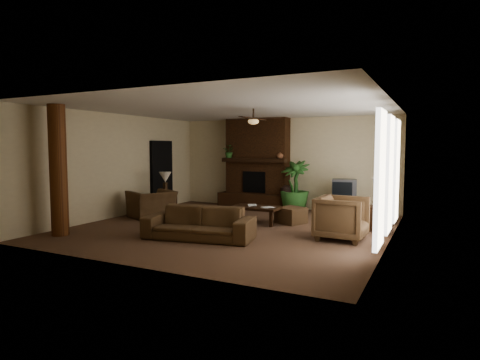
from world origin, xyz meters
The scene contains 23 objects.
room_shell centered at (0.00, 0.00, 1.40)m, with size 7.00×7.00×7.00m.
fireplace centered at (-0.80, 3.22, 1.16)m, with size 2.40×0.70×2.80m.
windows centered at (3.45, 0.20, 1.35)m, with size 0.08×3.65×2.35m.
log_column centered at (-2.95, -2.40, 1.40)m, with size 0.36×0.36×2.80m, color brown.
doorway centered at (-3.44, 1.80, 1.05)m, with size 0.10×1.00×2.10m, color black.
ceiling_fan centered at (0.40, 0.30, 2.53)m, with size 1.35×1.35×0.37m.
sofa centered at (-0.08, -1.37, 0.44)m, with size 2.26×0.66×0.88m, color #4E3821.
armchair_left centered at (-2.60, 0.26, 0.49)m, with size 1.11×0.72×0.97m, color #4E3821.
armchair_right centered at (2.60, -0.14, 0.49)m, with size 0.96×0.90×0.99m, color #4E3821.
coffee_table centered at (0.30, 0.71, 0.37)m, with size 1.20×0.70×0.43m.
ottoman centered at (1.07, 1.12, 0.20)m, with size 0.60×0.60×0.40m, color #4E3821.
tv_stand centered at (2.02, 2.79, 0.25)m, with size 0.85×0.50×0.50m, color #B8B8BB.
tv centered at (2.02, 2.80, 0.76)m, with size 0.73×0.64×0.52m.
floor_vase centered at (0.28, 2.97, 0.43)m, with size 0.34×0.34×0.77m.
floor_plant centered at (0.58, 2.84, 0.42)m, with size 0.85×1.51×0.85m, color #2B5A24.
side_table_left centered at (-2.67, 0.94, 0.28)m, with size 0.50×0.50×0.55m, color black.
lamp_left centered at (-2.63, 0.91, 1.00)m, with size 0.36×0.36×0.65m.
side_table_right centered at (3.15, 1.16, 0.28)m, with size 0.50×0.50×0.55m, color black.
lamp_right centered at (3.15, 1.15, 1.00)m, with size 0.44×0.44×0.65m.
mantel_plant centered at (-1.63, 2.93, 1.72)m, with size 0.38×0.42×0.33m, color #2B5A24.
mantel_vase centered at (0.05, 3.02, 1.67)m, with size 0.22×0.23×0.22m, color brown.
book_a centered at (0.07, 0.71, 0.57)m, with size 0.22×0.03×0.29m, color #999999.
book_b centered at (0.57, 0.65, 0.58)m, with size 0.21×0.02×0.29m, color #999999.
Camera 1 is at (4.34, -8.34, 1.89)m, focal length 30.04 mm.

